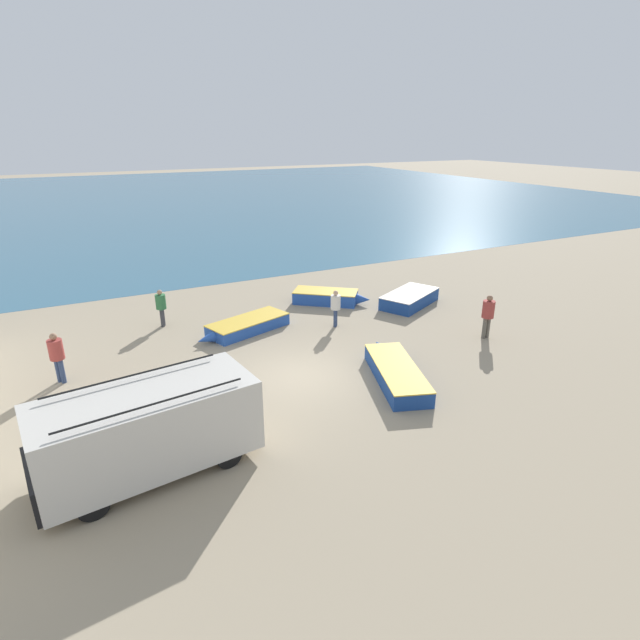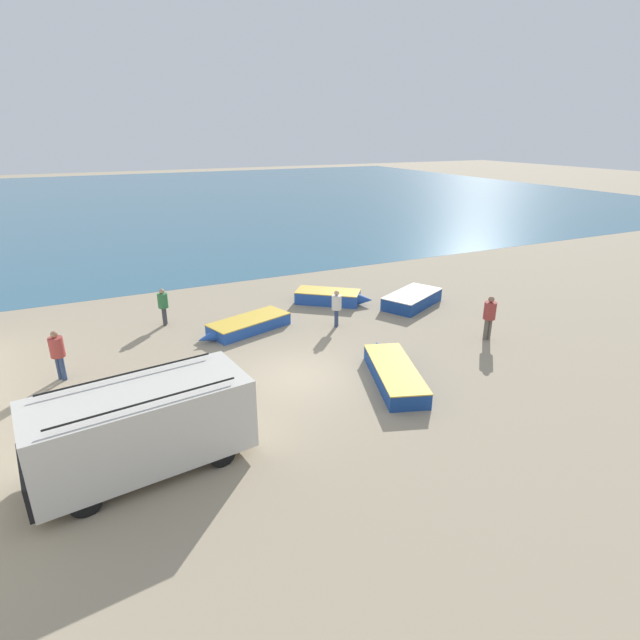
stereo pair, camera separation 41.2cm
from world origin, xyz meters
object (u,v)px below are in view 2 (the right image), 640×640
(parked_van, at_px, (141,426))
(fisherman_1, at_px, (489,314))
(fishing_rowboat_0, at_px, (413,299))
(fishing_rowboat_1, at_px, (393,372))
(fishing_rowboat_2, at_px, (247,325))
(fisherman_0, at_px, (57,351))
(fishing_rowboat_3, at_px, (331,297))
(fisherman_3, at_px, (337,305))
(fisherman_2, at_px, (163,303))

(parked_van, bearing_deg, fisherman_1, -176.69)
(fishing_rowboat_0, bearing_deg, fishing_rowboat_1, -156.66)
(fisherman_1, bearing_deg, fishing_rowboat_0, -176.85)
(fishing_rowboat_0, xyz_separation_m, fishing_rowboat_2, (-8.34, 0.28, -0.06))
(fisherman_0, bearing_deg, fishing_rowboat_2, 152.07)
(fishing_rowboat_0, relative_size, fisherman_0, 2.24)
(fishing_rowboat_1, bearing_deg, parked_van, 117.66)
(parked_van, bearing_deg, fishing_rowboat_2, -131.08)
(fishing_rowboat_1, bearing_deg, fishing_rowboat_2, 44.64)
(fishing_rowboat_3, distance_m, fisherman_0, 12.37)
(fishing_rowboat_3, bearing_deg, fishing_rowboat_2, -122.10)
(parked_van, distance_m, fishing_rowboat_3, 13.78)
(parked_van, distance_m, fishing_rowboat_1, 8.40)
(parked_van, xyz_separation_m, fishing_rowboat_1, (8.24, 1.29, -0.92))
(fisherman_3, bearing_deg, fishing_rowboat_1, 121.51)
(fishing_rowboat_0, relative_size, fisherman_3, 2.47)
(fishing_rowboat_0, bearing_deg, fishing_rowboat_2, 151.66)
(fishing_rowboat_1, relative_size, fisherman_3, 2.95)
(fishing_rowboat_3, bearing_deg, fisherman_1, -23.54)
(fisherman_0, bearing_deg, fishing_rowboat_3, 155.19)
(fishing_rowboat_1, xyz_separation_m, fisherman_2, (-6.14, 8.66, 0.70))
(fishing_rowboat_1, bearing_deg, fishing_rowboat_0, -21.48)
(fishing_rowboat_2, height_order, fisherman_3, fisherman_3)
(parked_van, bearing_deg, fishing_rowboat_3, -144.05)
(fishing_rowboat_1, bearing_deg, fisherman_3, 12.93)
(parked_van, relative_size, fishing_rowboat_1, 1.15)
(fishing_rowboat_0, xyz_separation_m, fisherman_3, (-4.68, -0.90, 0.65))
(fishing_rowboat_2, distance_m, fisherman_0, 7.27)
(fisherman_1, bearing_deg, fisherman_0, -102.06)
(fishing_rowboat_1, relative_size, fisherman_1, 2.61)
(fishing_rowboat_2, relative_size, fisherman_0, 2.42)
(fishing_rowboat_3, xyz_separation_m, fisherman_2, (-7.86, 0.48, 0.68))
(fishing_rowboat_0, height_order, fishing_rowboat_3, fishing_rowboat_0)
(fisherman_0, relative_size, fisherman_1, 0.97)
(fisherman_2, bearing_deg, fishing_rowboat_0, -168.83)
(fishing_rowboat_2, bearing_deg, fishing_rowboat_0, 159.68)
(fishing_rowboat_3, distance_m, fisherman_1, 7.81)
(fishing_rowboat_1, xyz_separation_m, fishing_rowboat_3, (1.72, 8.18, 0.02))
(fishing_rowboat_2, bearing_deg, fishing_rowboat_1, 97.48)
(fisherman_0, bearing_deg, parked_van, 67.21)
(fishing_rowboat_3, distance_m, fisherman_2, 7.91)
(fishing_rowboat_2, bearing_deg, fishing_rowboat_3, -178.69)
(fisherman_2, bearing_deg, fisherman_1, 171.19)
(parked_van, bearing_deg, fishing_rowboat_0, -158.60)
(fisherman_1, bearing_deg, fisherman_3, -128.00)
(fishing_rowboat_0, distance_m, fisherman_0, 15.47)
(fisherman_2, bearing_deg, fisherman_3, 176.58)
(parked_van, height_order, fishing_rowboat_2, parked_van)
(parked_van, relative_size, fisherman_3, 3.40)
(fisherman_0, distance_m, fisherman_2, 5.51)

